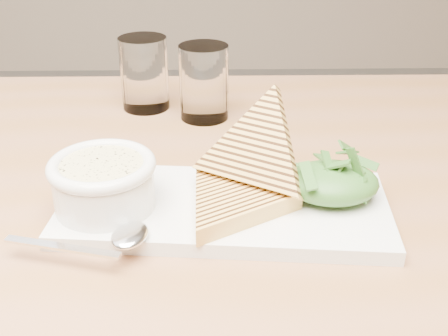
{
  "coord_description": "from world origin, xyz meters",
  "views": [
    {
      "loc": [
        0.36,
        -0.38,
        1.1
      ],
      "look_at": [
        0.37,
        0.18,
        0.8
      ],
      "focal_mm": 45.0,
      "sensor_mm": 36.0,
      "label": 1
    }
  ],
  "objects_px": {
    "glass_near": "(144,73)",
    "glass_far": "(204,82)",
    "platter": "(224,209)",
    "table_top": "(114,201)",
    "soup_bowl": "(104,189)"
  },
  "relations": [
    {
      "from": "platter",
      "to": "glass_near",
      "type": "xyz_separation_m",
      "value": [
        -0.12,
        0.33,
        0.05
      ]
    },
    {
      "from": "platter",
      "to": "soup_bowl",
      "type": "xyz_separation_m",
      "value": [
        -0.13,
        -0.0,
        0.03
      ]
    },
    {
      "from": "glass_near",
      "to": "glass_far",
      "type": "relative_size",
      "value": 1.01
    },
    {
      "from": "platter",
      "to": "glass_far",
      "type": "xyz_separation_m",
      "value": [
        -0.03,
        0.29,
        0.05
      ]
    },
    {
      "from": "glass_far",
      "to": "glass_near",
      "type": "bearing_deg",
      "value": 155.22
    },
    {
      "from": "platter",
      "to": "glass_near",
      "type": "distance_m",
      "value": 0.36
    },
    {
      "from": "soup_bowl",
      "to": "glass_near",
      "type": "xyz_separation_m",
      "value": [
        0.01,
        0.34,
        0.02
      ]
    },
    {
      "from": "platter",
      "to": "glass_far",
      "type": "distance_m",
      "value": 0.29
    },
    {
      "from": "soup_bowl",
      "to": "glass_far",
      "type": "relative_size",
      "value": 0.95
    },
    {
      "from": "glass_near",
      "to": "table_top",
      "type": "bearing_deg",
      "value": -93.53
    },
    {
      "from": "table_top",
      "to": "glass_near",
      "type": "relative_size",
      "value": 10.91
    },
    {
      "from": "platter",
      "to": "table_top",
      "type": "bearing_deg",
      "value": 154.29
    },
    {
      "from": "platter",
      "to": "soup_bowl",
      "type": "bearing_deg",
      "value": -177.93
    },
    {
      "from": "glass_near",
      "to": "glass_far",
      "type": "distance_m",
      "value": 0.11
    },
    {
      "from": "platter",
      "to": "soup_bowl",
      "type": "height_order",
      "value": "soup_bowl"
    }
  ]
}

